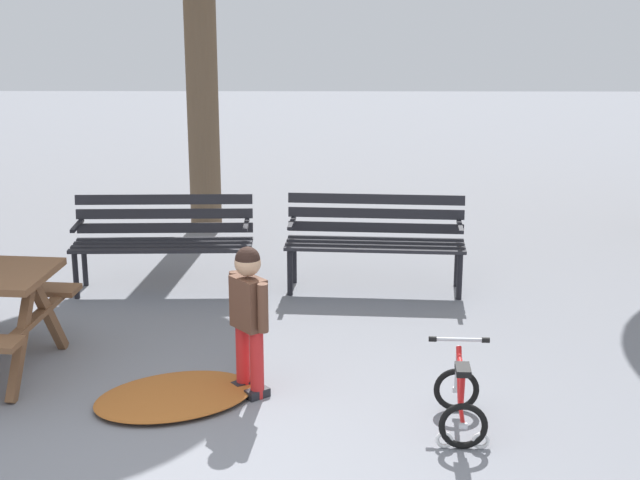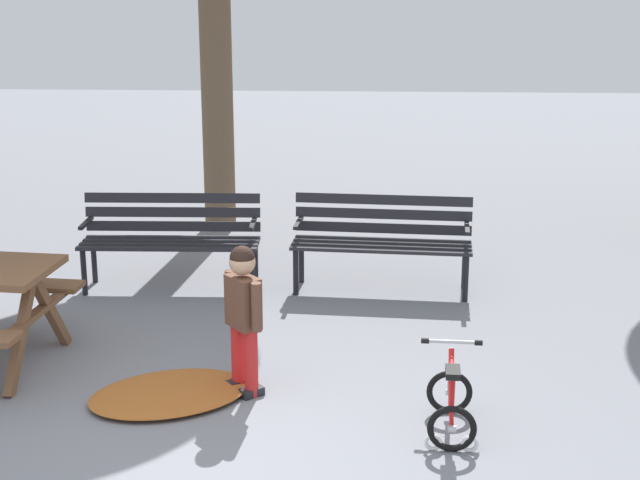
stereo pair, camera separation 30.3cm
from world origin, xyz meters
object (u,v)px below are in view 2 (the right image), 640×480
object	(u,v)px
park_bench_left	(382,235)
kids_bicycle	(451,403)
child_standing	(243,308)
park_bench_far_left	(171,233)

from	to	relation	value
park_bench_left	kids_bicycle	distance (m)	2.83
child_standing	kids_bicycle	world-z (taller)	child_standing
park_bench_left	kids_bicycle	bearing A→B (deg)	-81.79
child_standing	park_bench_left	bearing A→B (deg)	66.94
park_bench_left	child_standing	distance (m)	2.46
park_bench_far_left	kids_bicycle	distance (m)	3.61
park_bench_far_left	park_bench_left	xyz separation A→B (m)	(1.91, 0.03, 0.00)
park_bench_far_left	child_standing	size ratio (longest dim) A/B	1.53
park_bench_left	child_standing	xyz separation A→B (m)	(-0.96, -2.26, 0.11)
park_bench_left	park_bench_far_left	bearing A→B (deg)	-179.13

